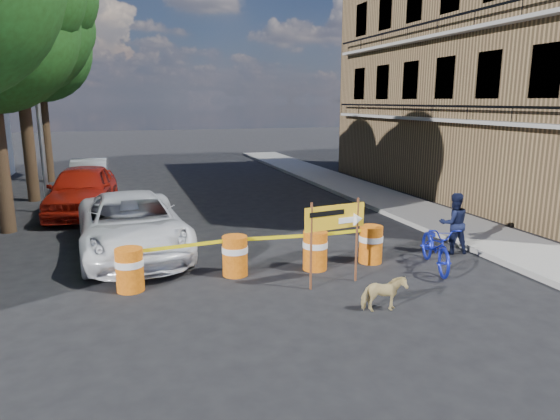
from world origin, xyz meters
TOP-DOWN VIEW (x-y plane):
  - ground at (0.00, 0.00)m, footprint 120.00×120.00m
  - sidewalk_east at (6.20, 6.00)m, footprint 2.40×40.00m
  - apartment_building at (12.00, 8.00)m, footprint 8.00×16.00m
  - tree_mid_b at (-6.73, 12.00)m, footprint 5.67×5.40m
  - tree_far at (-6.74, 17.00)m, footprint 5.04×4.80m
  - streetlamp at (-5.93, 9.50)m, footprint 1.25×0.18m
  - barrel_far_left at (-3.45, 1.00)m, footprint 0.58×0.58m
  - barrel_mid_left at (-1.19, 1.26)m, footprint 0.58×0.58m
  - barrel_mid_right at (0.67, 1.08)m, footprint 0.58×0.58m
  - barrel_far_right at (2.14, 1.15)m, footprint 0.58×0.58m
  - detour_sign at (0.85, 0.03)m, footprint 1.42×0.34m
  - pedestrian at (4.50, 1.20)m, footprint 0.85×0.72m
  - bicycle at (3.36, 0.28)m, footprint 1.01×1.24m
  - dog at (1.00, -1.51)m, footprint 0.84×0.45m
  - suv_white at (-3.31, 3.65)m, footprint 2.87×5.59m
  - sedan_red at (-4.80, 8.94)m, footprint 2.50×5.13m
  - sedan_silver at (-4.80, 13.56)m, footprint 1.49×4.21m

SIDE VIEW (x-z plane):
  - ground at x=0.00m, z-range 0.00..0.00m
  - sidewalk_east at x=6.20m, z-range 0.00..0.15m
  - dog at x=1.00m, z-range 0.00..0.68m
  - barrel_far_left at x=-3.45m, z-range 0.02..0.92m
  - barrel_mid_left at x=-1.19m, z-range 0.02..0.92m
  - barrel_mid_right at x=0.67m, z-range 0.02..0.92m
  - barrel_far_right at x=2.14m, z-range 0.02..0.92m
  - sedan_silver at x=-4.80m, z-range 0.00..1.38m
  - suv_white at x=-3.31m, z-range 0.00..1.51m
  - pedestrian at x=4.50m, z-range 0.00..1.57m
  - sedan_red at x=-4.80m, z-range 0.00..1.69m
  - bicycle at x=3.36m, z-range 0.00..2.05m
  - detour_sign at x=0.85m, z-range 0.43..2.27m
  - streetlamp at x=-5.93m, z-range 0.38..8.38m
  - apartment_building at x=12.00m, z-range 0.00..12.00m
  - tree_far at x=-6.74m, z-range 1.80..10.64m
  - tree_mid_b at x=-6.73m, z-range 1.90..11.53m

